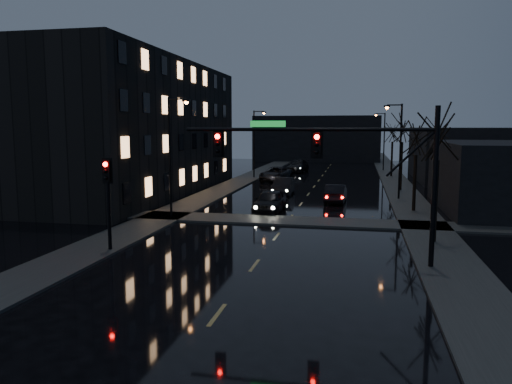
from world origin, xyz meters
The scene contains 22 objects.
ground centered at (0.00, 0.00, 0.00)m, with size 160.00×160.00×0.00m, color black.
sidewalk_left centered at (-8.50, 35.00, 0.06)m, with size 3.00×140.00×0.12m, color #2D2D2B.
sidewalk_right centered at (8.50, 35.00, 0.06)m, with size 3.00×140.00×0.12m, color #2D2D2B.
sidewalk_cross centered at (0.00, 18.50, 0.06)m, with size 40.00×3.00×0.12m, color #2D2D2B.
apartment_block centered at (-16.50, 30.00, 6.00)m, with size 12.00×30.00×12.00m, color black.
commercial_right_far centered at (17.00, 48.00, 3.00)m, with size 12.00×18.00×6.00m, color black.
far_block centered at (-3.00, 78.00, 4.00)m, with size 22.00×10.00×8.00m, color black.
signal_mast centered at (3.85, 9.00, 4.87)m, with size 11.11×0.41×7.00m.
signal_pole_left centered at (-7.50, 8.99, 3.01)m, with size 0.35×0.41×4.53m.
tree_near centered at (8.40, 14.00, 6.22)m, with size 3.52×3.52×8.08m.
tree_mid_a centered at (8.40, 24.00, 5.83)m, with size 3.30×3.30×7.58m.
tree_mid_b centered at (8.40, 36.00, 6.61)m, with size 3.74×3.74×8.59m.
tree_far centered at (8.40, 50.00, 6.06)m, with size 3.43×3.43×7.88m.
streetlight_l_near centered at (-7.58, 18.00, 4.77)m, with size 1.53×0.28×8.00m.
streetlight_l_far centered at (-7.58, 45.00, 4.77)m, with size 1.53×0.28×8.00m.
streetlight_r_mid centered at (7.58, 30.00, 4.77)m, with size 1.53×0.28×8.00m.
streetlight_r_far centered at (7.58, 58.00, 4.77)m, with size 1.53×0.28×8.00m.
oncoming_car_a centered at (-1.80, 22.03, 0.79)m, with size 1.87×4.65×1.59m, color black.
oncoming_car_b centered at (-2.20, 31.31, 0.77)m, with size 1.63×4.67×1.54m, color black.
oncoming_car_c centered at (-4.73, 42.46, 0.80)m, with size 2.66×5.77×1.60m, color black.
oncoming_car_d centered at (-3.73, 54.61, 0.80)m, with size 2.24×5.50×1.60m, color black.
lead_car centered at (2.66, 27.65, 0.74)m, with size 1.56×4.46×1.47m, color black.
Camera 1 is at (4.41, -13.10, 6.13)m, focal length 35.00 mm.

